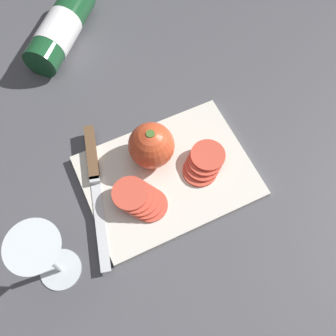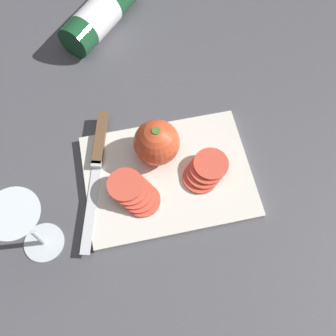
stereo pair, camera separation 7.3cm
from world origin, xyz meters
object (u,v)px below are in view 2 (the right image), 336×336
whole_tomato (157,143)px  tomato_slice_stack_near (206,171)px  wine_glass (24,224)px  wine_bottle (104,11)px  tomato_slice_stack_far (134,192)px  knife (99,150)px

whole_tomato → tomato_slice_stack_near: whole_tomato is taller
wine_glass → tomato_slice_stack_near: size_ratio=1.82×
wine_glass → tomato_slice_stack_near: bearing=12.0°
wine_glass → whole_tomato: (0.24, 0.13, -0.05)m
wine_bottle → tomato_slice_stack_far: wine_bottle is taller
knife → wine_glass: bearing=-23.6°
wine_bottle → tomato_slice_stack_far: bearing=-91.0°
wine_glass → knife: bearing=51.8°
tomato_slice_stack_near → wine_glass: bearing=-168.0°
knife → tomato_slice_stack_near: size_ratio=3.17×
wine_bottle → whole_tomato: size_ratio=3.27×
tomato_slice_stack_near → wine_bottle: bearing=106.8°
tomato_slice_stack_near → knife: bearing=155.3°
whole_tomato → tomato_slice_stack_near: (0.08, -0.06, -0.03)m
wine_bottle → wine_glass: size_ratio=1.76×
tomato_slice_stack_near → tomato_slice_stack_far: bearing=-173.0°
whole_tomato → tomato_slice_stack_far: 0.10m
wine_bottle → wine_glass: wine_glass is taller
wine_bottle → tomato_slice_stack_near: 0.46m
tomato_slice_stack_far → wine_bottle: bearing=89.0°
knife → tomato_slice_stack_far: (0.05, -0.11, 0.01)m
knife → tomato_slice_stack_near: 0.21m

